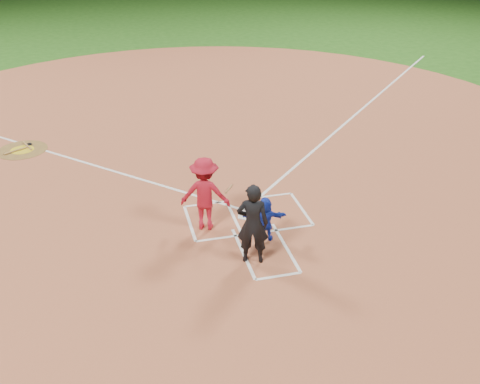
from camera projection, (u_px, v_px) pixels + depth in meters
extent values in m
plane|color=#1F5114|center=(247.00, 216.00, 14.67)|extent=(120.00, 120.00, 0.00)
cylinder|color=#9C5033|center=(205.00, 135.00, 19.78)|extent=(28.00, 28.00, 0.01)
cylinder|color=silver|center=(247.00, 215.00, 14.66)|extent=(0.60, 0.60, 0.02)
cylinder|color=brown|center=(22.00, 150.00, 18.57)|extent=(1.70, 1.70, 0.01)
cylinder|color=gold|center=(22.00, 150.00, 18.57)|extent=(0.80, 0.80, 0.00)
cylinder|color=olive|center=(27.00, 146.00, 18.80)|extent=(0.39, 0.80, 0.06)
cylinder|color=olive|center=(16.00, 151.00, 18.43)|extent=(0.74, 0.52, 0.06)
torus|color=black|center=(29.00, 144.00, 18.94)|extent=(0.19, 0.19, 0.05)
imported|color=#1631B9|center=(265.00, 219.00, 13.36)|extent=(1.15, 0.55, 1.19)
imported|color=black|center=(253.00, 224.00, 12.35)|extent=(0.86, 0.69, 2.04)
cube|color=white|center=(206.00, 204.00, 15.23)|extent=(1.22, 0.08, 0.01)
cube|color=white|center=(219.00, 238.00, 13.67)|extent=(1.22, 0.08, 0.01)
cube|color=white|center=(234.00, 217.00, 14.58)|extent=(0.08, 1.83, 0.01)
cube|color=white|center=(190.00, 223.00, 14.32)|extent=(0.08, 1.83, 0.01)
cube|color=white|center=(271.00, 196.00, 15.66)|extent=(1.22, 0.08, 0.01)
cube|color=white|center=(292.00, 228.00, 14.10)|extent=(1.22, 0.08, 0.01)
cube|color=white|center=(260.00, 214.00, 14.74)|extent=(0.08, 1.83, 0.01)
cube|color=white|center=(302.00, 208.00, 15.01)|extent=(0.08, 1.83, 0.01)
cube|color=white|center=(243.00, 253.00, 13.09)|extent=(0.08, 2.20, 0.01)
cube|color=white|center=(286.00, 247.00, 13.33)|extent=(0.08, 2.20, 0.01)
cube|color=white|center=(278.00, 276.00, 12.28)|extent=(1.10, 0.08, 0.01)
cube|color=white|center=(364.00, 107.00, 22.48)|extent=(14.21, 14.21, 0.01)
cube|color=white|center=(7.00, 139.00, 19.42)|extent=(14.21, 14.21, 0.01)
imported|color=#A81224|center=(205.00, 194.00, 13.68)|extent=(1.46, 1.11, 1.99)
cylinder|color=#A1673B|center=(229.00, 189.00, 13.62)|extent=(0.40, 0.79, 0.28)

